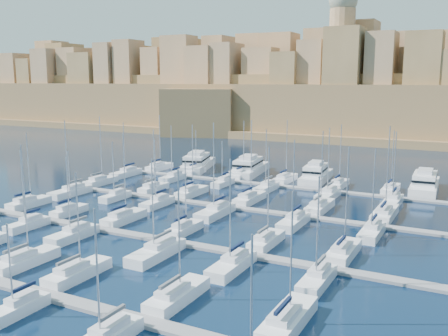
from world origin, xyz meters
The scene contains 50 objects.
ground centered at (0.00, 0.00, 0.00)m, with size 600.00×600.00×0.00m, color black.
pontoon_near centered at (0.00, -34.00, 0.20)m, with size 84.00×2.00×0.40m, color slate.
pontoon_mid_near centered at (0.00, -12.00, 0.20)m, with size 84.00×2.00×0.40m, color slate.
pontoon_mid_far centered at (0.00, 10.00, 0.20)m, with size 84.00×2.00×0.40m, color slate.
pontoon_far centered at (0.00, 32.00, 0.20)m, with size 84.00×2.00×0.40m, color slate.
sailboat_2 centered at (-11.17, -28.47, 0.76)m, with size 2.79×9.29×16.01m.
sailboat_3 centered at (-2.27, -28.48, 0.74)m, with size 2.78×9.27×13.25m.
sailboat_4 centered at (11.96, -28.42, 0.75)m, with size 2.82×9.40×14.77m.
sailboat_5 centered at (24.46, -28.18, 0.75)m, with size 2.96×9.87×13.66m.
sailboat_9 centered at (-0.83, -38.49, 0.69)m, with size 2.15×7.17×10.06m.
sailboat_12 centered at (-35.25, -6.68, 0.74)m, with size 2.66×8.86×14.19m.
sailboat_13 centered at (-24.32, -7.38, 0.71)m, with size 2.23×7.44×11.68m.
sailboat_14 centered at (-12.80, -6.48, 0.76)m, with size 2.78×9.26×15.39m.
sailboat_15 centered at (-0.35, -7.17, 0.71)m, with size 2.36×7.87×11.55m.
sailboat_16 centered at (13.27, -6.76, 0.75)m, with size 2.61×8.69×14.65m.
sailboat_17 centered at (24.36, -6.31, 0.76)m, with size 2.89×9.62×15.29m.
sailboat_19 centered at (-24.02, -16.74, 0.73)m, with size 2.30×7.67×13.16m.
sailboat_20 centered at (-13.69, -17.36, 0.73)m, with size 2.68×8.94×12.89m.
sailboat_21 centered at (2.01, -18.01, 0.75)m, with size 3.08×10.27×13.90m.
sailboat_22 centered at (13.17, -17.59, 0.75)m, with size 2.82×9.40×14.60m.
sailboat_23 centered at (24.04, -17.17, 0.73)m, with size 2.57×8.57×13.37m.
sailboat_24 centered at (-37.03, 15.42, 0.76)m, with size 2.72×9.08×15.88m.
sailboat_25 centered at (-22.07, 15.05, 0.74)m, with size 2.50×8.32×13.66m.
sailboat_26 centered at (-12.79, 15.57, 0.75)m, with size 2.81×9.37×14.96m.
sailboat_27 centered at (0.31, 15.84, 0.77)m, with size 2.97×9.92×16.34m.
sailboat_28 centered at (14.40, 15.86, 0.76)m, with size 2.99×9.96×14.90m.
sailboat_29 centered at (25.85, 16.22, 0.78)m, with size 3.21×10.70×16.25m.
sailboat_30 centered at (-35.12, 4.09, 0.77)m, with size 3.02×10.05×15.91m.
sailboat_31 centered at (-24.27, 5.31, 0.72)m, with size 2.27×7.58×11.97m.
sailboat_32 centered at (-13.83, 4.89, 0.73)m, with size 2.53×8.44×13.08m.
sailboat_33 centered at (-0.85, 3.99, 0.78)m, with size 3.08×10.28×16.77m.
sailboat_34 centered at (13.49, 4.42, 0.75)m, with size 2.82×9.40×14.61m.
sailboat_35 centered at (26.00, 4.59, 0.74)m, with size 2.72×9.05×13.96m.
sailboat_36 centered at (-36.12, 37.52, 0.75)m, with size 2.78×9.28×14.85m.
sailboat_37 centered at (-24.41, 36.62, 0.71)m, with size 2.23×7.44×11.44m.
sailboat_38 centered at (-11.49, 37.54, 0.75)m, with size 2.79×9.31×14.25m.
sailboat_39 centered at (-0.47, 37.67, 0.75)m, with size 2.87×9.58×14.88m.
sailboat_40 centered at (12.27, 37.36, 0.75)m, with size 2.69×8.95×14.35m.
sailboat_41 centered at (23.41, 37.41, 0.74)m, with size 2.71×9.04×13.50m.
sailboat_42 centered at (-38.26, 26.37, 0.74)m, with size 2.85×9.49×13.75m.
sailboat_43 centered at (-24.73, 26.90, 0.73)m, with size 2.53×8.42×13.48m.
sailboat_44 centered at (-11.50, 27.25, 0.70)m, with size 2.31×7.70×10.54m.
sailboat_45 centered at (-0.62, 26.71, 0.74)m, with size 2.64×8.80×13.72m.
sailboat_46 centered at (13.06, 26.20, 0.76)m, with size 2.95×9.84×14.70m.
sailboat_47 centered at (25.61, 26.53, 0.75)m, with size 2.75×9.18×14.46m.
motor_yacht_a centered at (-27.40, 42.81, 1.73)m, with size 11.18×20.21×5.25m.
motor_yacht_b centered at (-12.21, 42.80, 1.73)m, with size 8.49×19.99×5.25m.
motor_yacht_c centered at (5.82, 41.36, 1.73)m, with size 6.30×16.72×5.25m.
motor_yacht_d centered at (29.68, 41.92, 1.73)m, with size 5.94×17.71×5.25m.
fortified_city centered at (-0.19, 155.26, 14.74)m, with size 460.00×108.95×59.52m.
Camera 1 is at (39.69, -70.86, 23.58)m, focal length 40.00 mm.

